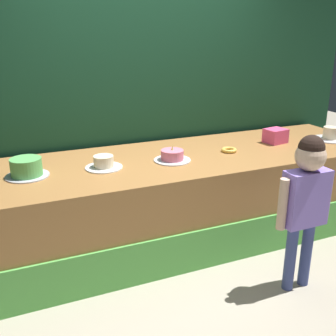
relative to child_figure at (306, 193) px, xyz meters
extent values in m
plane|color=#ADA38E|center=(-0.59, 0.49, -0.76)|extent=(12.00, 12.00, 0.00)
cube|color=#9E6B38|center=(-0.59, 1.05, -0.37)|extent=(4.09, 1.12, 0.78)
cube|color=#59B24C|center=(-0.59, 0.48, -0.58)|extent=(4.09, 0.02, 0.35)
cube|color=#19472D|center=(-0.59, 1.71, 0.77)|extent=(4.76, 0.08, 3.06)
cylinder|color=#3F4C8C|center=(-0.07, 0.00, -0.50)|extent=(0.08, 0.08, 0.52)
cylinder|color=#3F4C8C|center=(0.07, 0.00, -0.50)|extent=(0.08, 0.08, 0.52)
cube|color=#8C72D8|center=(0.00, 0.00, -0.04)|extent=(0.32, 0.15, 0.40)
cylinder|color=beige|center=(-0.19, 0.00, -0.05)|extent=(0.06, 0.06, 0.37)
cylinder|color=beige|center=(0.19, 0.00, -0.05)|extent=(0.06, 0.06, 0.37)
sphere|color=beige|center=(0.00, 0.00, 0.27)|extent=(0.21, 0.21, 0.21)
sphere|color=black|center=(0.00, 0.00, 0.33)|extent=(0.18, 0.18, 0.18)
cube|color=#E94C81|center=(0.57, 1.09, 0.09)|extent=(0.23, 0.20, 0.14)
torus|color=#F2BF4C|center=(-0.01, 1.00, 0.04)|extent=(0.14, 0.14, 0.03)
cylinder|color=silver|center=(-1.75, 1.04, 0.03)|extent=(0.32, 0.32, 0.01)
cylinder|color=#59B259|center=(-1.75, 1.04, 0.10)|extent=(0.23, 0.23, 0.13)
cylinder|color=white|center=(-1.17, 1.00, 0.03)|extent=(0.30, 0.30, 0.01)
cylinder|color=beige|center=(-1.17, 1.00, 0.08)|extent=(0.16, 0.16, 0.09)
cylinder|color=silver|center=(-0.59, 0.96, 0.03)|extent=(0.31, 0.31, 0.01)
cylinder|color=pink|center=(-0.59, 0.96, 0.08)|extent=(0.19, 0.19, 0.08)
cone|color=#F2E566|center=(-0.59, 0.96, 0.14)|extent=(0.02, 0.02, 0.05)
cylinder|color=silver|center=(1.15, 0.96, 0.03)|extent=(0.35, 0.35, 0.01)
cylinder|color=beige|center=(1.15, 0.96, 0.10)|extent=(0.14, 0.14, 0.12)
camera|label=1|loc=(-1.88, -1.96, 1.06)|focal=42.45mm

